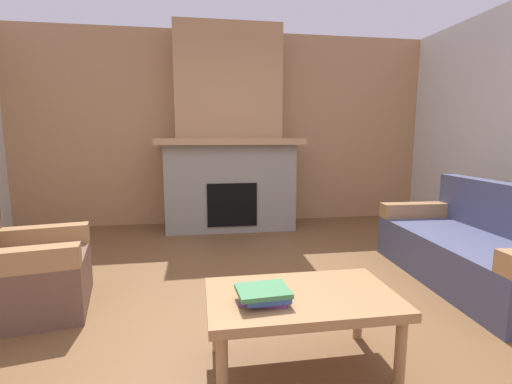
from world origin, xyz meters
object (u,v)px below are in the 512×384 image
object	(u,v)px
couch	(478,250)
coffee_table	(301,303)
fireplace	(229,143)
armchair	(21,272)

from	to	relation	value
couch	coffee_table	world-z (taller)	couch
fireplace	coffee_table	bearing A→B (deg)	-88.23
fireplace	couch	xyz separation A→B (m)	(1.93, -2.32, -0.88)
fireplace	couch	bearing A→B (deg)	-50.18
fireplace	couch	size ratio (longest dim) A/B	1.47
armchair	fireplace	bearing A→B (deg)	53.40
coffee_table	armchair	bearing A→B (deg)	152.03
fireplace	coffee_table	world-z (taller)	fireplace
armchair	coffee_table	size ratio (longest dim) A/B	0.89
couch	armchair	bearing A→B (deg)	179.37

